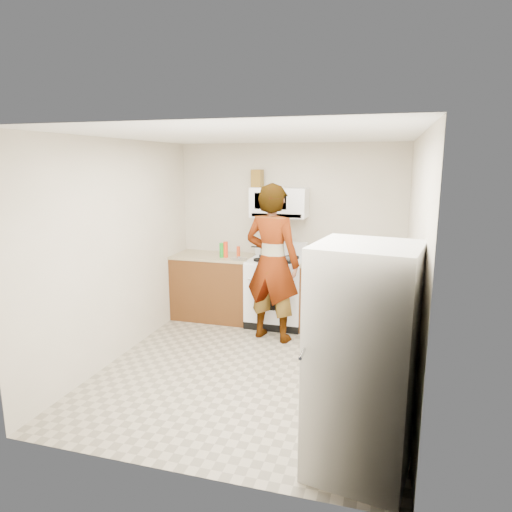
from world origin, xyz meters
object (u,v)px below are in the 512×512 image
at_px(fridge, 363,361).
at_px(microwave, 279,202).
at_px(gas_range, 276,290).
at_px(saucepan, 268,250).
at_px(person, 272,263).
at_px(kettle, 342,254).

bearing_deg(fridge, microwave, 123.19).
bearing_deg(gas_range, fridge, -65.13).
bearing_deg(fridge, saucepan, 125.56).
xyz_separation_m(fridge, saucepan, (-1.49, 3.01, 0.17)).
xyz_separation_m(gas_range, person, (0.07, -0.55, 0.51)).
bearing_deg(person, fridge, 131.34).
relative_size(person, kettle, 10.74).
height_order(person, fridge, person).
height_order(kettle, saucepan, kettle).
bearing_deg(fridge, person, 127.70).
height_order(gas_range, microwave, microwave).
relative_size(gas_range, saucepan, 4.97).
relative_size(fridge, kettle, 9.15).
bearing_deg(microwave, saucepan, 168.86).
relative_size(gas_range, fridge, 0.66).
bearing_deg(kettle, person, -137.99).
bearing_deg(microwave, gas_range, -90.00).
height_order(microwave, fridge, microwave).
bearing_deg(gas_range, microwave, 90.00).
distance_m(gas_range, fridge, 3.16).
height_order(fridge, saucepan, fridge).
distance_m(fridge, saucepan, 3.36).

